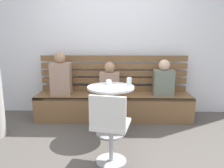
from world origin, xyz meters
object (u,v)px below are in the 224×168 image
object	(u,v)px
cup_glass_tall	(129,82)
person_adult	(61,76)
white_chair	(110,127)
cafe_table	(111,101)
person_child_middle	(110,80)
person_child_left	(164,80)
cup_ceramic_white	(109,82)
plate_small	(101,89)
booth_bench	(114,107)

from	to	relation	value
cup_glass_tall	person_adult	bearing A→B (deg)	153.04
white_chair	cafe_table	bearing A→B (deg)	90.80
person_adult	person_child_middle	xyz separation A→B (m)	(0.84, 0.06, -0.08)
white_chair	person_child_left	size ratio (longest dim) A/B	1.37
white_chair	cup_ceramic_white	bearing A→B (deg)	92.72
person_child_left	cup_glass_tall	world-z (taller)	person_child_left
white_chair	person_adult	distance (m)	1.73
white_chair	cup_ceramic_white	xyz separation A→B (m)	(-0.04, 0.94, 0.31)
person_adult	plate_small	xyz separation A→B (m)	(0.75, -0.81, -0.03)
booth_bench	cup_glass_tall	xyz separation A→B (m)	(0.24, -0.61, 0.58)
white_chair	person_child_middle	size ratio (longest dim) A/B	1.48
person_child_middle	plate_small	distance (m)	0.88
booth_bench	white_chair	xyz separation A→B (m)	(-0.02, -1.47, 0.24)
cafe_table	white_chair	size ratio (longest dim) A/B	0.87
person_adult	person_child_middle	world-z (taller)	person_adult
person_child_middle	plate_small	world-z (taller)	person_child_middle
white_chair	person_child_middle	xyz separation A→B (m)	(-0.05, 1.51, 0.22)
person_child_left	plate_small	size ratio (longest dim) A/B	3.64
booth_bench	person_adult	distance (m)	1.06
cup_glass_tall	person_child_left	bearing A→B (deg)	44.37
person_child_middle	cafe_table	bearing A→B (deg)	-86.73
cup_ceramic_white	cup_glass_tall	size ratio (longest dim) A/B	0.67
cafe_table	cup_ceramic_white	distance (m)	0.29
booth_bench	plate_small	xyz separation A→B (m)	(-0.16, -0.84, 0.52)
cafe_table	plate_small	bearing A→B (deg)	-125.61
person_child_left	cup_ceramic_white	xyz separation A→B (m)	(-0.93, -0.54, 0.06)
person_child_left	person_child_middle	xyz separation A→B (m)	(-0.93, 0.03, -0.02)
person_child_middle	cup_glass_tall	size ratio (longest dim) A/B	4.77
cup_ceramic_white	cup_glass_tall	distance (m)	0.31
plate_small	cafe_table	bearing A→B (deg)	54.39
cafe_table	person_child_middle	world-z (taller)	person_child_middle
plate_small	person_adult	bearing A→B (deg)	132.78
person_adult	white_chair	bearing A→B (deg)	-58.45
white_chair	cup_ceramic_white	world-z (taller)	white_chair
cafe_table	booth_bench	bearing A→B (deg)	87.42
person_child_middle	cup_glass_tall	world-z (taller)	person_child_middle
person_child_middle	cup_ceramic_white	world-z (taller)	person_child_middle
white_chair	plate_small	size ratio (longest dim) A/B	5.00
plate_small	cup_ceramic_white	bearing A→B (deg)	73.02
person_adult	cup_glass_tall	world-z (taller)	person_adult
booth_bench	plate_small	bearing A→B (deg)	-100.55
plate_small	white_chair	bearing A→B (deg)	-77.78
cafe_table	plate_small	world-z (taller)	plate_small
cafe_table	plate_small	size ratio (longest dim) A/B	4.35
cafe_table	cup_glass_tall	xyz separation A→B (m)	(0.27, 0.05, 0.28)
plate_small	booth_bench	bearing A→B (deg)	79.45
booth_bench	white_chair	bearing A→B (deg)	-90.72
booth_bench	person_adult	world-z (taller)	person_adult
cafe_table	white_chair	world-z (taller)	white_chair
person_adult	cafe_table	bearing A→B (deg)	-35.90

